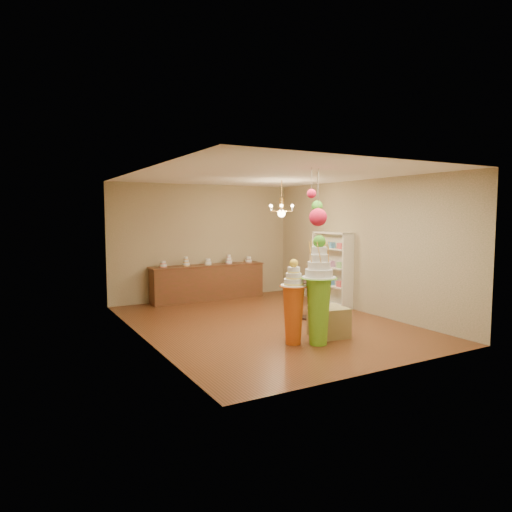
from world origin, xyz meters
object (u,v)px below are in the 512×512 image
pedestal_orange (293,308)px  round_table (310,295)px  pedestal_green (319,298)px  sideboard (208,282)px

pedestal_orange → round_table: bearing=45.6°
pedestal_green → sideboard: size_ratio=0.62×
sideboard → round_table: (1.05, -3.06, 0.04)m
sideboard → round_table: size_ratio=3.79×
sideboard → round_table: sideboard is taller
pedestal_green → sideboard: 4.72m
round_table → sideboard: bearing=108.9°
pedestal_orange → sideboard: (0.34, 4.47, -0.15)m
pedestal_orange → sideboard: size_ratio=0.48×
pedestal_orange → pedestal_green: bearing=-33.6°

